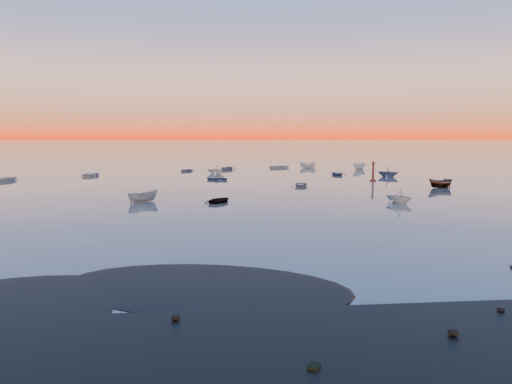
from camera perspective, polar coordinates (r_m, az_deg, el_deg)
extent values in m
plane|color=#6A6058|center=(125.07, -4.42, 3.34)|extent=(600.00, 600.00, 0.00)
imported|color=slate|center=(58.17, -12.79, -1.13)|extent=(3.28, 3.92, 1.27)
imported|color=silver|center=(58.18, 15.98, -1.22)|extent=(3.73, 3.27, 1.21)
cylinder|color=#42160E|center=(82.68, 13.21, 1.29)|extent=(0.95, 0.95, 0.32)
cylinder|color=#42160E|center=(82.56, 13.24, 2.20)|extent=(0.34, 0.34, 2.74)
cone|color=#42160E|center=(82.44, 13.27, 3.33)|extent=(0.63, 0.63, 0.53)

